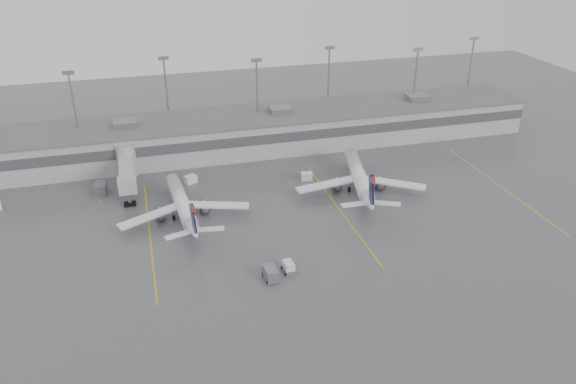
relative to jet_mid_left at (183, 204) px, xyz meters
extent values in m
plane|color=#555558|center=(11.13, -28.80, -2.70)|extent=(260.00, 260.00, 0.00)
cube|color=#A3A39E|center=(11.13, 29.20, 1.30)|extent=(150.00, 16.00, 8.00)
cube|color=#47474C|center=(11.13, 21.15, 2.30)|extent=(150.00, 0.15, 2.20)
cube|color=#606060|center=(11.13, 29.20, 5.35)|extent=(152.00, 17.00, 0.30)
cube|color=slate|center=(61.13, 29.20, 6.10)|extent=(5.00, 4.00, 1.30)
cylinder|color=gray|center=(-18.87, 31.20, 7.30)|extent=(0.44, 0.44, 20.00)
cube|color=slate|center=(-18.87, 31.20, 17.50)|extent=(2.40, 0.50, 0.80)
cylinder|color=gray|center=(1.13, 38.70, 7.30)|extent=(0.44, 0.44, 20.00)
cube|color=slate|center=(1.13, 38.70, 17.50)|extent=(2.40, 0.50, 0.80)
cylinder|color=gray|center=(21.13, 31.20, 7.30)|extent=(0.44, 0.44, 20.00)
cube|color=slate|center=(21.13, 31.20, 17.50)|extent=(2.40, 0.50, 0.80)
cylinder|color=gray|center=(41.13, 38.70, 7.30)|extent=(0.44, 0.44, 20.00)
cube|color=slate|center=(41.13, 38.70, 17.50)|extent=(2.40, 0.50, 0.80)
cylinder|color=gray|center=(61.13, 31.20, 7.30)|extent=(0.44, 0.44, 20.00)
cube|color=slate|center=(61.13, 31.20, 17.50)|extent=(2.40, 0.50, 0.80)
cylinder|color=gray|center=(81.13, 38.70, 7.30)|extent=(0.44, 0.44, 20.00)
cube|color=slate|center=(81.13, 38.70, 17.50)|extent=(2.40, 0.50, 0.80)
cylinder|color=#A4A7AA|center=(-9.37, 21.20, 0.80)|extent=(4.00, 4.00, 7.00)
cube|color=#A4A7AA|center=(-9.37, 14.70, 1.60)|extent=(2.80, 13.00, 2.60)
cube|color=#A4A7AA|center=(-9.37, 7.20, 1.60)|extent=(3.40, 2.40, 3.00)
cylinder|color=gray|center=(-9.37, 7.20, -1.30)|extent=(0.70, 0.70, 2.80)
cube|color=black|center=(-9.37, 7.20, -2.35)|extent=(2.20, 1.20, 0.70)
cube|color=#E5AD0D|center=(-6.37, -4.80, -2.70)|extent=(0.25, 40.00, 0.01)
cube|color=#E5AD0D|center=(28.63, -4.80, -2.70)|extent=(0.25, 40.00, 0.01)
cube|color=#E5AD0D|center=(63.63, -4.80, -2.70)|extent=(0.25, 40.00, 0.01)
cylinder|color=white|center=(-0.10, 1.29, -0.05)|extent=(4.15, 19.58, 2.65)
cone|color=white|center=(-0.95, 12.21, -0.05)|extent=(2.83, 2.67, 2.65)
cone|color=white|center=(0.81, -10.42, 0.30)|extent=(2.98, 4.61, 2.65)
cube|color=white|center=(-6.07, -1.65, -0.76)|extent=(11.49, 6.51, 0.31)
cube|color=white|center=(6.25, -0.69, -0.76)|extent=(11.70, 4.92, 0.31)
cube|color=#0B0832|center=(0.84, -10.86, 2.86)|extent=(0.65, 4.98, 5.78)
cube|color=#B6120E|center=(0.93, -12.00, 5.16)|extent=(0.40, 1.80, 1.68)
cylinder|color=black|center=(-0.72, 9.22, -2.31)|extent=(0.37, 0.82, 0.79)
cylinder|color=black|center=(-1.81, -0.61, -2.22)|extent=(0.47, 1.00, 0.97)
cylinder|color=black|center=(1.89, -0.32, -2.22)|extent=(0.47, 1.00, 0.97)
cylinder|color=white|center=(35.40, 2.99, 0.17)|extent=(7.41, 21.20, 2.87)
cone|color=white|center=(38.00, 14.58, 0.17)|extent=(3.39, 3.25, 2.87)
cone|color=white|center=(32.62, -9.45, 0.55)|extent=(3.85, 5.30, 2.87)
cube|color=white|center=(28.27, 1.83, -0.60)|extent=(12.63, 3.65, 0.34)
cube|color=white|center=(41.36, -1.10, -0.60)|extent=(11.99, 8.49, 0.34)
cube|color=#0B0832|center=(32.52, -9.92, 3.33)|extent=(1.46, 5.33, 6.27)
cube|color=#B6120E|center=(32.25, -11.13, 5.82)|extent=(0.70, 1.95, 1.82)
cylinder|color=black|center=(37.29, 11.40, -2.27)|extent=(0.52, 0.91, 0.86)
cylinder|color=black|center=(33.02, 1.56, -2.18)|extent=(0.65, 1.12, 1.05)
cylinder|color=black|center=(36.95, 0.68, -2.18)|extent=(0.65, 1.12, 1.05)
cube|color=white|center=(13.97, -21.78, -1.84)|extent=(1.60, 2.40, 1.72)
cube|color=slate|center=(13.97, -21.78, -2.37)|extent=(1.82, 2.79, 0.67)
cylinder|color=black|center=(13.14, -20.89, -2.44)|extent=(0.25, 0.55, 0.53)
cylinder|color=black|center=(14.66, -20.77, -2.44)|extent=(0.25, 0.55, 0.53)
cylinder|color=black|center=(13.28, -22.80, -2.44)|extent=(0.25, 0.55, 0.53)
cylinder|color=black|center=(14.81, -22.68, -2.44)|extent=(0.25, 0.55, 0.53)
cube|color=slate|center=(10.77, -22.98, -1.63)|extent=(2.05, 3.30, 1.93)
cylinder|color=black|center=(9.90, -21.92, -2.39)|extent=(0.30, 0.65, 0.63)
cylinder|color=black|center=(11.65, -24.05, -2.39)|extent=(0.30, 0.65, 0.63)
cube|color=white|center=(2.95, 14.00, -1.88)|extent=(2.77, 2.39, 1.65)
cube|color=white|center=(26.45, 9.09, -1.89)|extent=(2.53, 1.92, 1.62)
cube|color=slate|center=(-14.81, 14.10, -1.62)|extent=(2.42, 3.62, 2.17)
cone|color=orange|center=(-14.96, 10.29, -2.37)|extent=(0.42, 0.42, 0.67)
cone|color=orange|center=(30.99, 3.97, -2.31)|extent=(0.49, 0.49, 0.78)
cone|color=orange|center=(56.01, 2.31, -2.34)|extent=(0.45, 0.45, 0.72)
camera|label=1|loc=(-5.38, -91.65, 48.10)|focal=35.00mm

